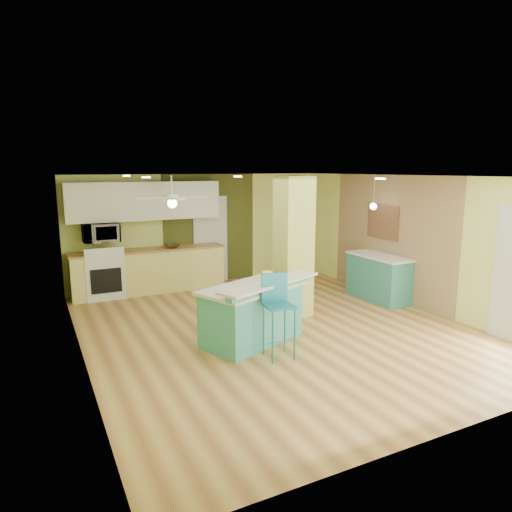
{
  "coord_description": "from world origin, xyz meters",
  "views": [
    {
      "loc": [
        -3.52,
        -6.36,
        2.62
      ],
      "look_at": [
        -0.14,
        0.4,
        1.17
      ],
      "focal_mm": 32.0,
      "sensor_mm": 36.0,
      "label": 1
    }
  ],
  "objects_px": {
    "side_counter": "(378,277)",
    "canister": "(267,276)",
    "fruit_bowl": "(172,246)",
    "peninsula": "(253,312)",
    "bar_stool": "(277,302)"
  },
  "relations": [
    {
      "from": "side_counter",
      "to": "canister",
      "type": "xyz_separation_m",
      "value": [
        -2.94,
        -0.74,
        0.49
      ]
    },
    {
      "from": "fruit_bowl",
      "to": "peninsula",
      "type": "bearing_deg",
      "value": -86.17
    },
    {
      "from": "bar_stool",
      "to": "canister",
      "type": "relative_size",
      "value": 6.96
    },
    {
      "from": "peninsula",
      "to": "bar_stool",
      "type": "height_order",
      "value": "bar_stool"
    },
    {
      "from": "peninsula",
      "to": "fruit_bowl",
      "type": "relative_size",
      "value": 6.38
    },
    {
      "from": "peninsula",
      "to": "side_counter",
      "type": "relative_size",
      "value": 1.42
    },
    {
      "from": "bar_stool",
      "to": "side_counter",
      "type": "distance_m",
      "value": 3.6
    },
    {
      "from": "fruit_bowl",
      "to": "canister",
      "type": "xyz_separation_m",
      "value": [
        0.57,
        -3.29,
        -0.03
      ]
    },
    {
      "from": "bar_stool",
      "to": "peninsula",
      "type": "bearing_deg",
      "value": 100.62
    },
    {
      "from": "bar_stool",
      "to": "side_counter",
      "type": "relative_size",
      "value": 0.84
    },
    {
      "from": "peninsula",
      "to": "fruit_bowl",
      "type": "bearing_deg",
      "value": 71.44
    },
    {
      "from": "peninsula",
      "to": "side_counter",
      "type": "xyz_separation_m",
      "value": [
        3.28,
        0.93,
        -0.01
      ]
    },
    {
      "from": "side_counter",
      "to": "fruit_bowl",
      "type": "bearing_deg",
      "value": 144.02
    },
    {
      "from": "side_counter",
      "to": "fruit_bowl",
      "type": "xyz_separation_m",
      "value": [
        -3.51,
        2.55,
        0.52
      ]
    },
    {
      "from": "peninsula",
      "to": "bar_stool",
      "type": "bearing_deg",
      "value": -107.54
    }
  ]
}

